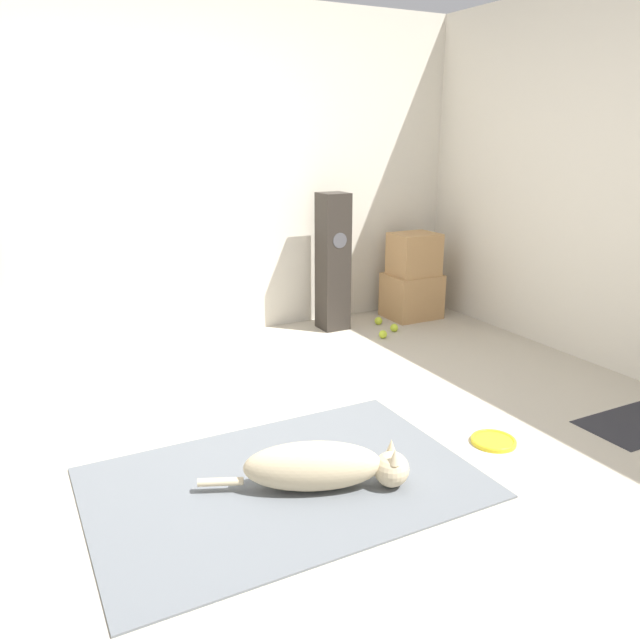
% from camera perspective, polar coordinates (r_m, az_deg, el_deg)
% --- Properties ---
extents(ground_plane, '(12.00, 12.00, 0.00)m').
position_cam_1_polar(ground_plane, '(3.25, -4.44, -12.42)').
color(ground_plane, '#BCB29E').
extents(wall_back, '(8.00, 0.06, 2.55)m').
position_cam_1_polar(wall_back, '(4.85, -14.87, 12.63)').
color(wall_back, silver).
rests_on(wall_back, ground_plane).
extents(area_rug, '(1.77, 1.19, 0.01)m').
position_cam_1_polar(area_rug, '(3.03, -3.31, -14.61)').
color(area_rug, slate).
rests_on(area_rug, ground_plane).
extents(dog, '(0.90, 0.45, 0.23)m').
position_cam_1_polar(dog, '(2.91, 0.31, -13.24)').
color(dog, beige).
rests_on(dog, area_rug).
extents(frisbee, '(0.24, 0.24, 0.03)m').
position_cam_1_polar(frisbee, '(3.49, 15.58, -10.59)').
color(frisbee, yellow).
rests_on(frisbee, ground_plane).
extents(cardboard_box_lower, '(0.45, 0.38, 0.39)m').
position_cam_1_polar(cardboard_box_lower, '(5.58, 8.38, 2.22)').
color(cardboard_box_lower, tan).
rests_on(cardboard_box_lower, ground_plane).
extents(cardboard_box_upper, '(0.38, 0.32, 0.36)m').
position_cam_1_polar(cardboard_box_upper, '(5.49, 8.61, 5.97)').
color(cardboard_box_upper, tan).
rests_on(cardboard_box_upper, cardboard_box_lower).
extents(floor_speaker, '(0.22, 0.23, 1.12)m').
position_cam_1_polar(floor_speaker, '(5.12, 1.19, 5.30)').
color(floor_speaker, '#2D2823').
rests_on(floor_speaker, ground_plane).
extents(tennis_ball_by_boxes, '(0.07, 0.07, 0.07)m').
position_cam_1_polar(tennis_ball_by_boxes, '(5.01, 5.78, -1.31)').
color(tennis_ball_by_boxes, '#C6E033').
rests_on(tennis_ball_by_boxes, ground_plane).
extents(tennis_ball_near_speaker, '(0.07, 0.07, 0.07)m').
position_cam_1_polar(tennis_ball_near_speaker, '(5.18, 6.79, -0.71)').
color(tennis_ball_near_speaker, '#C6E033').
rests_on(tennis_ball_near_speaker, ground_plane).
extents(tennis_ball_loose_on_carpet, '(0.07, 0.07, 0.07)m').
position_cam_1_polar(tennis_ball_loose_on_carpet, '(5.36, 5.36, -0.07)').
color(tennis_ball_loose_on_carpet, '#C6E033').
rests_on(tennis_ball_loose_on_carpet, ground_plane).
extents(door_mat, '(0.63, 0.40, 0.01)m').
position_cam_1_polar(door_mat, '(3.99, 27.00, -8.46)').
color(door_mat, '#28282D').
rests_on(door_mat, ground_plane).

